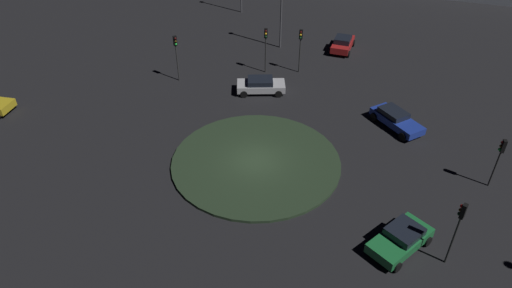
% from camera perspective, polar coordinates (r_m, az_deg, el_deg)
% --- Properties ---
extents(ground_plane, '(116.68, 116.68, 0.00)m').
position_cam_1_polar(ground_plane, '(32.99, 0.00, -2.31)').
color(ground_plane, black).
extents(roundabout_island, '(12.09, 12.09, 0.20)m').
position_cam_1_polar(roundabout_island, '(32.93, 0.00, -2.17)').
color(roundabout_island, '#263823').
rests_on(roundabout_island, ground_plane).
extents(car_green, '(4.43, 3.37, 1.39)m').
position_cam_1_polar(car_green, '(27.95, 17.52, -11.11)').
color(car_green, '#1E7238').
rests_on(car_green, ground_plane).
extents(car_blue, '(3.99, 4.68, 1.32)m').
position_cam_1_polar(car_blue, '(38.00, 16.96, 2.98)').
color(car_blue, '#1E38A5').
rests_on(car_blue, ground_plane).
extents(car_silver, '(3.57, 4.61, 1.34)m').
position_cam_1_polar(car_silver, '(41.13, 0.60, 7.33)').
color(car_silver, silver).
rests_on(car_silver, ground_plane).
extents(car_red, '(4.18, 2.37, 1.52)m').
position_cam_1_polar(car_red, '(49.86, 10.70, 12.16)').
color(car_red, red).
rests_on(car_red, ground_plane).
extents(traffic_light_west, '(0.38, 0.33, 4.28)m').
position_cam_1_polar(traffic_light_west, '(43.77, 5.53, 12.41)').
color(traffic_light_west, '#2D2D2D').
rests_on(traffic_light_west, ground_plane).
extents(traffic_light_southwest, '(0.37, 0.40, 4.38)m').
position_cam_1_polar(traffic_light_southwest, '(42.63, -9.87, 11.46)').
color(traffic_light_southwest, '#2D2D2D').
rests_on(traffic_light_southwest, ground_plane).
extents(traffic_light_north, '(0.35, 0.38, 4.38)m').
position_cam_1_polar(traffic_light_north, '(26.44, 23.83, -8.89)').
color(traffic_light_north, '#2D2D2D').
rests_on(traffic_light_north, ground_plane).
extents(traffic_light_west_near, '(0.39, 0.36, 4.39)m').
position_cam_1_polar(traffic_light_west_near, '(43.56, 1.22, 12.55)').
color(traffic_light_west_near, '#2D2D2D').
rests_on(traffic_light_west_near, ground_plane).
extents(traffic_light_north_near, '(0.35, 0.39, 3.73)m').
position_cam_1_polar(traffic_light_north_near, '(33.28, 27.99, -1.09)').
color(traffic_light_north_near, '#2D2D2D').
rests_on(traffic_light_north_near, ground_plane).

